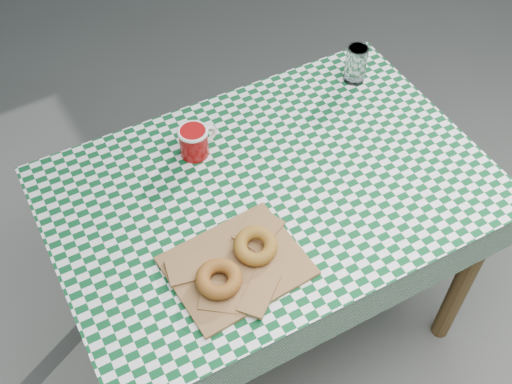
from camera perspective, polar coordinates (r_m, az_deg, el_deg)
ground at (r=2.37m, az=-1.64°, el=-9.59°), size 60.00×60.00×0.00m
table at (r=2.00m, az=1.20°, el=-6.56°), size 1.20×0.83×0.75m
tablecloth at (r=1.69m, az=1.41°, el=0.41°), size 1.22×0.85×0.01m
paper_bag at (r=1.53m, az=-1.78°, el=-6.68°), size 0.33×0.27×0.02m
bagel_front at (r=1.48m, az=-3.41°, el=-7.91°), size 0.12×0.12×0.03m
bagel_back at (r=1.53m, az=-0.05°, el=-4.93°), size 0.15×0.15×0.03m
coffee_mug at (r=1.75m, az=-5.69°, el=4.55°), size 0.18×0.18×0.09m
drinking_glass at (r=1.99m, az=9.10°, el=11.47°), size 0.07×0.07×0.12m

